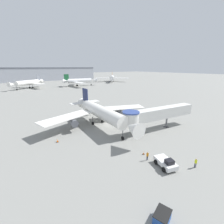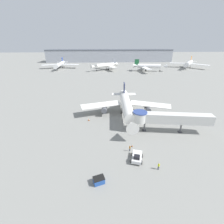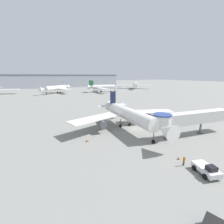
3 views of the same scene
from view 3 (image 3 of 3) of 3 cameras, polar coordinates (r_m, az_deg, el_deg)
The scene contains 11 objects.
ground_plane at distance 43.36m, azimuth 8.97°, elevation -6.26°, with size 800.00×800.00×0.00m, color gray.
main_airplane at distance 42.02m, azimuth 6.31°, elevation -1.03°, with size 33.32×29.33×9.57m.
jet_bridge at distance 41.13m, azimuth 27.06°, elevation -2.10°, with size 22.36×6.18×6.23m.
pushback_tug_white at distance 28.30m, azimuth 32.34°, elevation -17.94°, with size 3.24×4.39×1.86m.
traffic_cone_port_wing at distance 35.21m, azimuth -9.47°, elevation -10.43°, with size 0.51×0.51×0.83m.
traffic_cone_near_nose at distance 30.62m, azimuth 24.00°, elevation -15.63°, with size 0.36×0.36×0.61m.
ground_crew_marshaller at distance 28.78m, azimuth 25.71°, elevation -16.22°, with size 0.37×0.29×1.69m.
background_jet_green_tail at distance 138.63m, azimuth -3.44°, elevation 9.52°, with size 30.57×32.82×10.46m.
background_jet_gray_tail at distance 135.53m, azimuth -20.31°, elevation 8.60°, with size 26.86×25.65×10.42m.
background_jet_orange_tail at distance 174.04m, azimuth 8.77°, elevation 10.36°, with size 32.99×31.56×11.36m.
terminal_building at distance 209.13m, azimuth -21.19°, elevation 10.97°, with size 168.64×25.11×15.89m.
Camera 3 is at (-24.54, -32.60, 14.69)m, focal length 24.00 mm.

